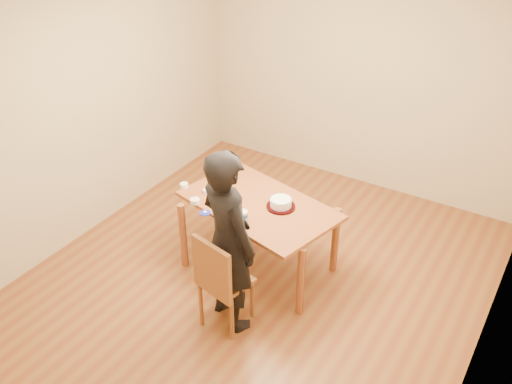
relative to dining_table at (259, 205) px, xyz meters
The scene contains 16 objects.
room_shell 0.66m from the dining_table, 63.89° to the left, with size 4.00×4.50×2.70m.
dining_table is the anchor object (origin of this frame).
dining_chair 0.84m from the dining_table, 79.05° to the right, with size 0.37×0.37×0.04m, color brown.
cake_plate 0.21m from the dining_table, 13.36° to the left, with size 0.26×0.26×0.02m, color red.
cake 0.22m from the dining_table, 13.36° to the left, with size 0.20×0.20×0.06m, color white.
frosting_dome 0.24m from the dining_table, 13.36° to the left, with size 0.19×0.19×0.03m, color white.
frosting_tub 0.29m from the dining_table, 88.53° to the right, with size 0.09×0.09×0.08m, color white.
frosting_lid 0.51m from the dining_table, 129.95° to the right, with size 0.10×0.10×0.01m, color #1B1FB4.
frosting_dollop 0.51m from the dining_table, 129.95° to the right, with size 0.04×0.04×0.02m, color white.
ramekin_green 0.59m from the dining_table, 149.39° to the right, with size 0.09×0.09×0.04m, color white.
ramekin_yellow 0.52m from the dining_table, 169.29° to the right, with size 0.08×0.08×0.04m, color white.
ramekin_multi 0.78m from the dining_table, behind, with size 0.08×0.08×0.04m, color white.
candy_box_pink 0.66m from the dining_table, 155.96° to the left, with size 0.12×0.06×0.02m, color #E135B9.
candy_box_green 0.67m from the dining_table, 155.82° to the left, with size 0.14×0.07×0.02m, color green.
spatula 0.42m from the dining_table, 114.63° to the right, with size 0.14×0.01×0.01m, color black.
person 0.75m from the dining_table, 78.39° to the right, with size 0.61×0.40×1.67m, color black.
Camera 1 is at (2.20, -3.65, 3.61)m, focal length 40.00 mm.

